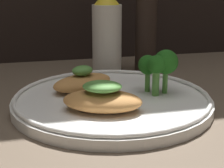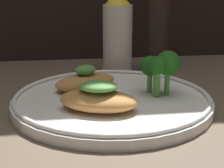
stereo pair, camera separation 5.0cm
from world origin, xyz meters
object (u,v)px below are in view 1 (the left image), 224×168
at_px(broccoli_bunch, 159,65).
at_px(plate, 112,100).
at_px(sauce_bottle, 107,33).
at_px(pepper_grinder, 146,30).

bearing_deg(broccoli_bunch, plate, -178.77).
bearing_deg(broccoli_bunch, sauce_bottle, 99.73).
distance_m(broccoli_bunch, sauce_bottle, 0.20).
relative_size(sauce_bottle, pepper_grinder, 0.91).
bearing_deg(plate, broccoli_bunch, 1.23).
height_order(plate, broccoli_bunch, broccoli_bunch).
xyz_separation_m(plate, pepper_grinder, (0.12, 0.20, 0.07)).
xyz_separation_m(plate, broccoli_bunch, (0.07, 0.00, 0.05)).
xyz_separation_m(broccoli_bunch, sauce_bottle, (-0.03, 0.20, 0.02)).
bearing_deg(pepper_grinder, plate, -121.24).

